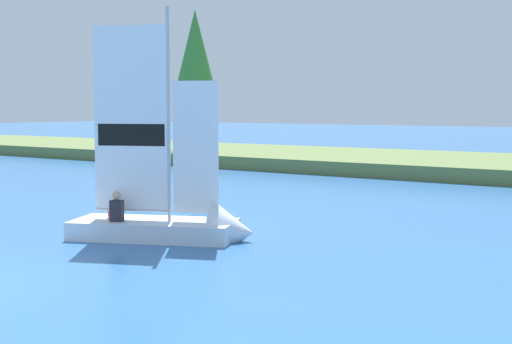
{
  "coord_description": "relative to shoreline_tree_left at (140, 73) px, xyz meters",
  "views": [
    {
      "loc": [
        11.31,
        -6.38,
        3.0
      ],
      "look_at": [
        0.09,
        9.77,
        1.2
      ],
      "focal_mm": 50.36,
      "sensor_mm": 36.0,
      "label": 1
    }
  ],
  "objects": [
    {
      "name": "sailboat",
      "position": [
        21.71,
        -21.28,
        -4.7
      ],
      "size": [
        4.4,
        2.95,
        5.67
      ],
      "rotation": [
        0.0,
        0.0,
        0.4
      ],
      "color": "silver",
      "rests_on": "ground"
    },
    {
      "name": "shoreline_tree_midleft",
      "position": [
        7.22,
        -3.26,
        0.64
      ],
      "size": [
        2.43,
        2.43,
        7.57
      ],
      "color": "brown",
      "rests_on": "shore_bank"
    },
    {
      "name": "shoreline_tree_left",
      "position": [
        0.0,
        0.0,
        0.0
      ],
      "size": [
        3.07,
        3.07,
        6.95
      ],
      "color": "brown",
      "rests_on": "shore_bank"
    },
    {
      "name": "shore_bank",
      "position": [
        20.9,
        -1.21,
        -4.8
      ],
      "size": [
        80.0,
        10.09,
        0.62
      ],
      "primitive_type": "cube",
      "color": "#5B703D",
      "rests_on": "ground"
    }
  ]
}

